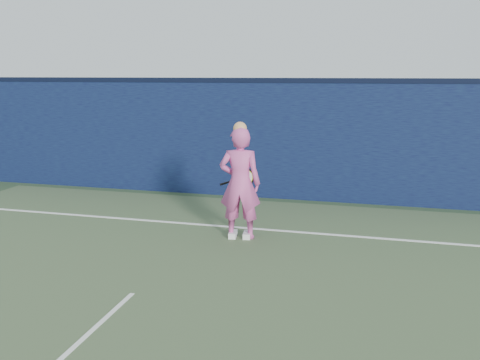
# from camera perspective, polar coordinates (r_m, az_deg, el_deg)

# --- Properties ---
(ground) EXTENTS (80.00, 80.00, 0.00)m
(ground) POSITION_cam_1_polar(r_m,az_deg,el_deg) (5.85, -16.49, -16.18)
(ground) COLOR #2C452B
(ground) RESTS_ON ground
(backstop_wall) EXTENTS (24.00, 0.40, 2.50)m
(backstop_wall) POSITION_cam_1_polar(r_m,az_deg,el_deg) (11.32, 0.14, 4.55)
(backstop_wall) COLOR black
(backstop_wall) RESTS_ON ground
(wall_cap) EXTENTS (24.00, 0.42, 0.10)m
(wall_cap) POSITION_cam_1_polar(r_m,az_deg,el_deg) (11.22, 0.14, 11.15)
(wall_cap) COLOR black
(wall_cap) RESTS_ON backstop_wall
(player) EXTENTS (0.73, 0.53, 1.94)m
(player) POSITION_cam_1_polar(r_m,az_deg,el_deg) (8.31, 0.00, -0.35)
(player) COLOR #CF509A
(player) RESTS_ON ground
(racket) EXTENTS (0.59, 0.28, 0.33)m
(racket) POSITION_cam_1_polar(r_m,az_deg,el_deg) (8.78, 0.44, 0.23)
(racket) COLOR black
(racket) RESTS_ON ground
(court_lines) EXTENTS (11.00, 12.04, 0.01)m
(court_lines) POSITION_cam_1_polar(r_m,az_deg,el_deg) (5.60, -18.29, -17.50)
(court_lines) COLOR white
(court_lines) RESTS_ON court_surface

